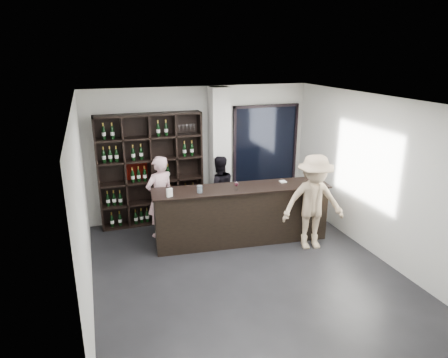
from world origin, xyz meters
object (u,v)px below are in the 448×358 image
object	(u,v)px
wine_shelf	(151,170)
customer	(313,202)
taster_pink	(160,197)
tasting_counter	(241,214)
taster_black	(219,189)

from	to	relation	value
wine_shelf	customer	world-z (taller)	wine_shelf
wine_shelf	customer	bearing A→B (deg)	-38.59
taster_pink	customer	size ratio (longest dim) A/B	0.92
tasting_counter	taster_black	xyz separation A→B (m)	(-0.12, 1.06, 0.18)
customer	taster_pink	bearing A→B (deg)	161.83
taster_pink	taster_black	xyz separation A→B (m)	(1.33, 0.31, -0.10)
taster_black	tasting_counter	bearing A→B (deg)	99.85
taster_pink	taster_black	bearing A→B (deg)	169.89
tasting_counter	taster_black	bearing A→B (deg)	101.91
taster_black	customer	bearing A→B (deg)	130.40
wine_shelf	taster_pink	world-z (taller)	wine_shelf
tasting_counter	customer	world-z (taller)	customer
wine_shelf	customer	distance (m)	3.44
tasting_counter	taster_pink	size ratio (longest dim) A/B	2.04
tasting_counter	wine_shelf	bearing A→B (deg)	141.39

